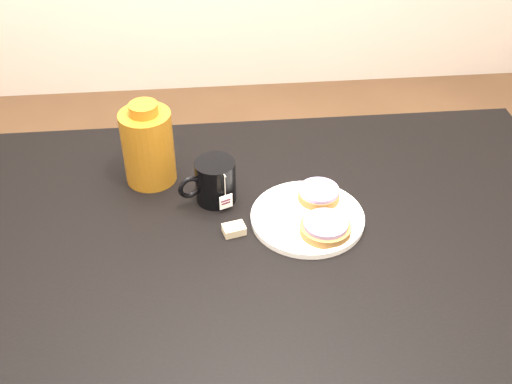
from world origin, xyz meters
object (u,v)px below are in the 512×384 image
Objects in this scene: mug at (215,181)px; bagel_package at (148,146)px; table at (263,267)px; bagel_front at (325,227)px; plate at (307,217)px; teabag_pouch at (234,229)px; bagel_back at (319,194)px.

bagel_package is (-0.14, 0.09, 0.04)m from mug.
table is at bearing -79.05° from mug.
bagel_package reaches higher than bagel_front.
bagel_package reaches higher than plate.
teabag_pouch is at bearing -96.51° from mug.
bagel_back reaches higher than teabag_pouch.
bagel_back and bagel_front have the same top height.
plate is at bearing -28.47° from bagel_package.
bagel_back is 0.23m from mug.
mug is 0.72× the size of bagel_package.
bagel_package is at bearing 124.60° from mug.
bagel_back is 0.50× the size of bagel_package.
mug is (-0.22, 0.14, 0.02)m from bagel_front.
plate and teabag_pouch have the same top height.
bagel_back is 0.21m from teabag_pouch.
table is at bearing -154.66° from plate.
teabag_pouch is (-0.19, -0.08, -0.02)m from bagel_back.
bagel_back is at bearing 58.75° from plate.
mug is 3.10× the size of teabag_pouch.
plate is 0.07m from bagel_back.
bagel_front is 3.26× the size of teabag_pouch.
plate is at bearing -121.25° from bagel_back.
bagel_package reaches higher than table.
bagel_back is 0.70× the size of mug.
bagel_front reaches higher than teabag_pouch.
bagel_front is 0.75× the size of bagel_package.
mug is (-0.09, 0.14, 0.13)m from table.
bagel_package reaches higher than teabag_pouch.
plate reaches higher than table.
mug is 0.17m from bagel_package.
teabag_pouch is at bearing 159.24° from table.
bagel_back is at bearing 22.57° from teabag_pouch.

